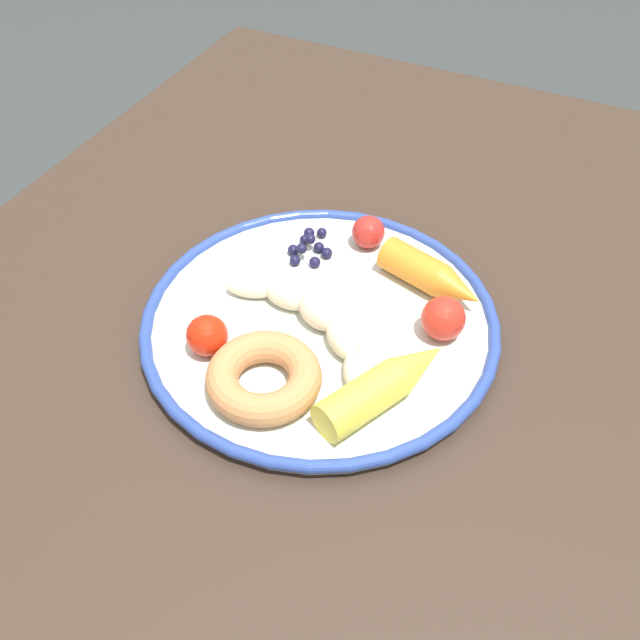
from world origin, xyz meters
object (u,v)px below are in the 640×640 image
object	(u,v)px
carrot_orange	(432,276)
carrot_yellow	(385,384)
plate	(320,322)
tomato_far	(368,232)
banana	(312,319)
tomato_near	(443,318)
tomato_mid	(207,335)
blueberry_pile	(310,247)
dining_table	(320,349)
donut	(264,377)

from	to	relation	value
carrot_orange	carrot_yellow	distance (m)	0.15
plate	tomato_far	xyz separation A→B (m)	(-0.12, -0.00, 0.02)
plate	tomato_far	size ratio (longest dim) A/B	9.85
banana	tomato_near	xyz separation A→B (m)	(-0.05, 0.11, 0.01)
tomato_mid	tomato_far	bearing A→B (deg)	160.39
carrot_yellow	blueberry_pile	world-z (taller)	carrot_yellow
tomato_mid	banana	bearing A→B (deg)	132.21
carrot_yellow	dining_table	bearing A→B (deg)	-134.75
plate	blueberry_pile	bearing A→B (deg)	-148.35
tomato_far	donut	bearing A→B (deg)	-1.17
carrot_yellow	tomato_near	xyz separation A→B (m)	(-0.09, 0.02, 0.00)
carrot_orange	tomato_near	xyz separation A→B (m)	(0.05, 0.03, 0.00)
carrot_yellow	tomato_far	size ratio (longest dim) A/B	3.94
banana	blueberry_pile	distance (m)	0.11
carrot_yellow	blueberry_pile	size ratio (longest dim) A/B	2.14
carrot_yellow	tomato_near	size ratio (longest dim) A/B	3.30
blueberry_pile	dining_table	bearing A→B (deg)	40.49
carrot_yellow	tomato_far	world-z (taller)	carrot_yellow
donut	plate	bearing A→B (deg)	175.58
dining_table	tomato_near	distance (m)	0.19
blueberry_pile	banana	bearing A→B (deg)	27.02
banana	carrot_yellow	bearing A→B (deg)	62.56
dining_table	tomato_far	bearing A→B (deg)	161.83
banana	carrot_orange	xyz separation A→B (m)	(-0.10, 0.08, 0.00)
blueberry_pile	tomato_near	size ratio (longest dim) A/B	1.54
plate	carrot_orange	bearing A→B (deg)	137.28
carrot_yellow	donut	xyz separation A→B (m)	(0.04, -0.10, -0.00)
plate	carrot_yellow	world-z (taller)	carrot_yellow
carrot_orange	dining_table	bearing A→B (deg)	-72.86
dining_table	plate	bearing A→B (deg)	25.46
banana	dining_table	bearing A→B (deg)	-160.91
blueberry_pile	plate	bearing A→B (deg)	31.65
carrot_yellow	donut	world-z (taller)	carrot_yellow
carrot_orange	banana	bearing A→B (deg)	-39.66
dining_table	plate	xyz separation A→B (m)	(0.05, 0.03, 0.10)
blueberry_pile	tomato_far	bearing A→B (deg)	126.81
dining_table	carrot_yellow	xyz separation A→B (m)	(0.12, 0.12, 0.13)
plate	tomato_near	xyz separation A→B (m)	(-0.03, 0.11, 0.02)
plate	banana	xyz separation A→B (m)	(0.01, -0.00, 0.02)
carrot_orange	tomato_near	size ratio (longest dim) A/B	2.80
tomato_near	tomato_mid	distance (m)	0.22
dining_table	blueberry_pile	distance (m)	0.12
banana	carrot_orange	size ratio (longest dim) A/B	1.58
carrot_yellow	plate	bearing A→B (deg)	-124.08
dining_table	tomato_near	size ratio (longest dim) A/B	24.47
plate	carrot_orange	size ratio (longest dim) A/B	2.95
blueberry_pile	carrot_yellow	bearing A→B (deg)	44.28
tomato_mid	tomato_far	size ratio (longest dim) A/B	1.10
dining_table	blueberry_pile	world-z (taller)	blueberry_pile
tomato_far	tomato_mid	bearing A→B (deg)	-19.61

